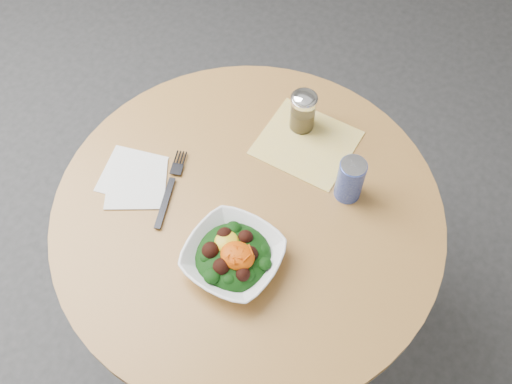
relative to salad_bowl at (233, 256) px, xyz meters
The scene contains 8 objects.
ground 0.79m from the salad_bowl, 106.07° to the left, with size 6.00×6.00×0.00m, color #2F2F31.
table 0.26m from the salad_bowl, 106.07° to the left, with size 0.90×0.90×0.75m.
cloth_napkin 0.36m from the salad_bowl, 90.34° to the left, with size 0.22×0.20×0.00m, color yellow.
paper_napkins 0.32m from the salad_bowl, 167.15° to the left, with size 0.20×0.20×0.00m.
salad_bowl is the anchor object (origin of this frame).
fork 0.24m from the salad_bowl, 157.00° to the left, with size 0.09×0.21×0.00m.
spice_shaker 0.41m from the salad_bowl, 95.22° to the left, with size 0.06×0.06×0.12m.
beverage_can 0.31m from the salad_bowl, 62.64° to the left, with size 0.06×0.06×0.12m.
Camera 1 is at (0.33, -0.56, 1.88)m, focal length 40.00 mm.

